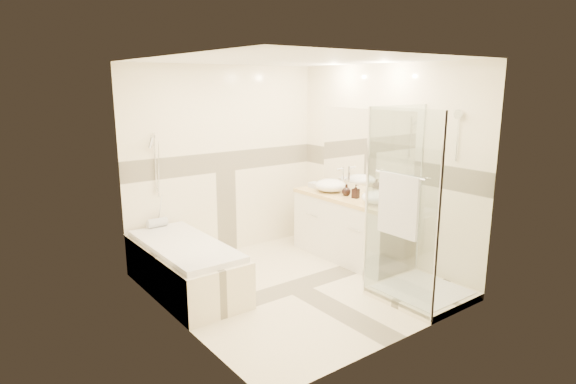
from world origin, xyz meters
TOP-DOWN VIEW (x-y plane):
  - room at (0.06, 0.01)m, footprint 2.82×3.02m
  - bathtub at (-1.02, 0.65)m, footprint 0.75×1.70m
  - vanity at (1.12, 0.30)m, footprint 0.58×1.62m
  - shower_enclosure at (0.83, -0.97)m, footprint 0.96×0.93m
  - vessel_sink_near at (1.10, 0.64)m, footprint 0.42×0.42m
  - vessel_sink_far at (1.10, -0.20)m, footprint 0.39×0.39m
  - faucet_near at (1.32, 0.64)m, footprint 0.13×0.03m
  - faucet_far at (1.32, -0.20)m, footprint 0.11×0.03m
  - amenity_bottle_a at (1.10, 0.16)m, footprint 0.10×0.10m
  - amenity_bottle_b at (1.10, 0.33)m, footprint 0.15×0.15m
  - folded_towels at (1.10, 0.92)m, footprint 0.15×0.22m
  - rolled_towel at (-1.03, 1.40)m, footprint 0.24×0.11m

SIDE VIEW (x-z plane):
  - bathtub at x=-1.02m, z-range 0.03..0.59m
  - vanity at x=1.12m, z-range 0.00..0.85m
  - shower_enclosure at x=0.83m, z-range -0.51..1.53m
  - rolled_towel at x=-1.03m, z-range 0.56..0.67m
  - folded_towels at x=1.10m, z-range 0.85..0.92m
  - amenity_bottle_b at x=1.10m, z-range 0.85..1.00m
  - vessel_sink_far at x=1.10m, z-range 0.85..1.01m
  - vessel_sink_near at x=1.10m, z-range 0.85..1.02m
  - amenity_bottle_a at x=1.10m, z-range 0.85..1.03m
  - faucet_far at x=1.32m, z-range 0.87..1.13m
  - faucet_near at x=1.32m, z-range 0.87..1.18m
  - room at x=0.06m, z-range 0.00..2.52m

